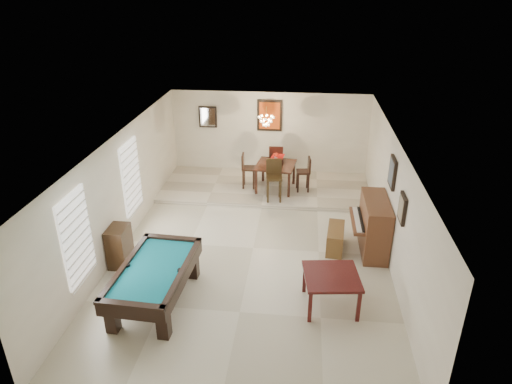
% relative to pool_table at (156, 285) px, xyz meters
% --- Properties ---
extents(ground_plane, '(6.00, 9.00, 0.02)m').
position_rel_pool_table_xyz_m(ground_plane, '(1.63, 2.10, -0.39)').
color(ground_plane, beige).
extents(wall_back, '(6.00, 0.04, 2.60)m').
position_rel_pool_table_xyz_m(wall_back, '(1.63, 6.60, 0.92)').
color(wall_back, silver).
rests_on(wall_back, ground_plane).
extents(wall_front, '(6.00, 0.04, 2.60)m').
position_rel_pool_table_xyz_m(wall_front, '(1.63, -2.40, 0.92)').
color(wall_front, silver).
rests_on(wall_front, ground_plane).
extents(wall_left, '(0.04, 9.00, 2.60)m').
position_rel_pool_table_xyz_m(wall_left, '(-1.37, 2.10, 0.92)').
color(wall_left, silver).
rests_on(wall_left, ground_plane).
extents(wall_right, '(0.04, 9.00, 2.60)m').
position_rel_pool_table_xyz_m(wall_right, '(4.63, 2.10, 0.92)').
color(wall_right, silver).
rests_on(wall_right, ground_plane).
extents(ceiling, '(6.00, 9.00, 0.04)m').
position_rel_pool_table_xyz_m(ceiling, '(1.63, 2.10, 2.22)').
color(ceiling, white).
rests_on(ceiling, wall_back).
extents(dining_step, '(6.00, 2.50, 0.12)m').
position_rel_pool_table_xyz_m(dining_step, '(1.63, 5.35, -0.32)').
color(dining_step, beige).
rests_on(dining_step, ground_plane).
extents(window_left_front, '(0.06, 1.00, 1.70)m').
position_rel_pool_table_xyz_m(window_left_front, '(-1.34, -0.10, 1.02)').
color(window_left_front, white).
rests_on(window_left_front, wall_left).
extents(window_left_rear, '(0.06, 1.00, 1.70)m').
position_rel_pool_table_xyz_m(window_left_rear, '(-1.34, 2.70, 1.02)').
color(window_left_rear, white).
rests_on(window_left_rear, wall_left).
extents(pool_table, '(1.34, 2.32, 0.75)m').
position_rel_pool_table_xyz_m(pool_table, '(0.00, 0.00, 0.00)').
color(pool_table, black).
rests_on(pool_table, ground_plane).
extents(square_table, '(1.12, 1.12, 0.69)m').
position_rel_pool_table_xyz_m(square_table, '(3.30, 0.23, -0.03)').
color(square_table, '#380F0E').
rests_on(square_table, ground_plane).
extents(upright_piano, '(0.83, 1.48, 1.24)m').
position_rel_pool_table_xyz_m(upright_piano, '(4.19, 2.34, 0.24)').
color(upright_piano, brown).
rests_on(upright_piano, ground_plane).
extents(piano_bench, '(0.46, 0.97, 0.52)m').
position_rel_pool_table_xyz_m(piano_bench, '(3.50, 2.29, -0.12)').
color(piano_bench, brown).
rests_on(piano_bench, ground_plane).
extents(apothecary_chest, '(0.40, 0.60, 0.89)m').
position_rel_pool_table_xyz_m(apothecary_chest, '(-1.15, 1.16, 0.07)').
color(apothecary_chest, black).
rests_on(apothecary_chest, ground_plane).
extents(dining_table, '(1.18, 1.18, 0.88)m').
position_rel_pool_table_xyz_m(dining_table, '(1.93, 5.18, 0.18)').
color(dining_table, black).
rests_on(dining_table, dining_step).
extents(flower_vase, '(0.15, 0.15, 0.22)m').
position_rel_pool_table_xyz_m(flower_vase, '(1.93, 5.18, 0.73)').
color(flower_vase, '#B7250F').
rests_on(flower_vase, dining_table).
extents(dining_chair_south, '(0.47, 0.47, 1.14)m').
position_rel_pool_table_xyz_m(dining_chair_south, '(1.93, 4.44, 0.31)').
color(dining_chair_south, black).
rests_on(dining_chair_south, dining_step).
extents(dining_chair_north, '(0.44, 0.44, 1.10)m').
position_rel_pool_table_xyz_m(dining_chair_north, '(1.88, 5.89, 0.29)').
color(dining_chair_north, black).
rests_on(dining_chair_north, dining_step).
extents(dining_chair_west, '(0.39, 0.39, 1.01)m').
position_rel_pool_table_xyz_m(dining_chair_west, '(1.15, 5.22, 0.25)').
color(dining_chair_west, black).
rests_on(dining_chair_west, dining_step).
extents(dining_chair_east, '(0.41, 0.41, 0.99)m').
position_rel_pool_table_xyz_m(dining_chair_east, '(2.71, 5.16, 0.24)').
color(dining_chair_east, black).
rests_on(dining_chair_east, dining_step).
extents(chandelier, '(0.44, 0.44, 0.60)m').
position_rel_pool_table_xyz_m(chandelier, '(1.63, 5.30, 1.82)').
color(chandelier, '#FFE5B2').
rests_on(chandelier, ceiling).
extents(back_painting, '(0.75, 0.06, 0.95)m').
position_rel_pool_table_xyz_m(back_painting, '(1.63, 6.56, 1.52)').
color(back_painting, '#D84C14').
rests_on(back_painting, wall_back).
extents(back_mirror, '(0.55, 0.06, 0.65)m').
position_rel_pool_table_xyz_m(back_mirror, '(-0.27, 6.56, 1.42)').
color(back_mirror, white).
rests_on(back_mirror, wall_back).
extents(right_picture_upper, '(0.06, 0.55, 0.65)m').
position_rel_pool_table_xyz_m(right_picture_upper, '(4.59, 2.40, 1.52)').
color(right_picture_upper, slate).
rests_on(right_picture_upper, wall_right).
extents(right_picture_lower, '(0.06, 0.45, 0.55)m').
position_rel_pool_table_xyz_m(right_picture_lower, '(4.59, 1.10, 1.32)').
color(right_picture_lower, gray).
rests_on(right_picture_lower, wall_right).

